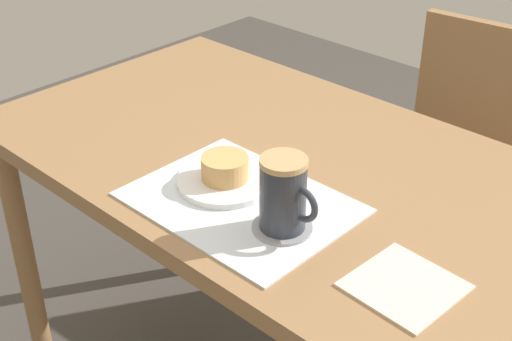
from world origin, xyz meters
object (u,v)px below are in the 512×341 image
Objects in this scene: dining_table at (279,193)px; pastry_plate at (225,181)px; wooden_chair at (458,168)px; coffee_mug at (284,194)px; pastry at (225,168)px.

dining_table is 6.91× the size of pastry_plate.
wooden_chair is 0.86m from pastry_plate.
pastry_plate is 1.39× the size of coffee_mug.
pastry_plate is at bearing 79.89° from wooden_chair.
pastry_plate is 2.05× the size of pastry.
wooden_chair is at bearing 85.41° from pastry.
pastry_plate is (-0.00, -0.15, 0.10)m from dining_table.
coffee_mug is (0.17, -0.03, 0.04)m from pastry.
wooden_chair is 0.92m from coffee_mug.
coffee_mug is (0.17, -0.19, 0.16)m from dining_table.
wooden_chair reaches higher than dining_table.
pastry reaches higher than pastry_plate.
coffee_mug is at bearing -46.95° from dining_table.
wooden_chair is at bearing 84.41° from dining_table.
pastry_plate is (-0.06, -0.81, 0.29)m from wooden_chair.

